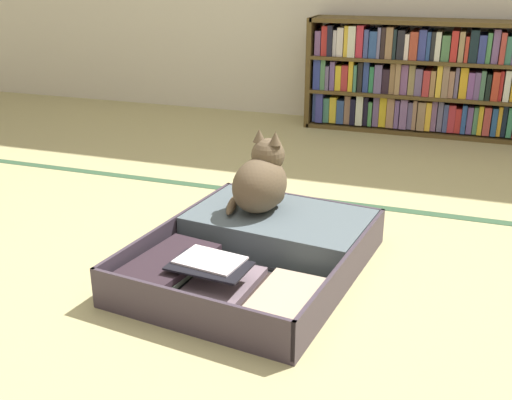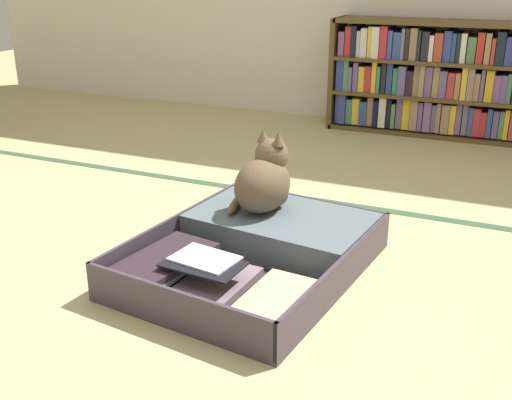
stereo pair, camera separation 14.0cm
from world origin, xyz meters
The scene contains 5 objects.
ground_plane centered at (0.00, 0.00, 0.00)m, with size 10.00×10.00×0.00m, color tan.
tatami_border centered at (0.00, 0.90, 0.00)m, with size 4.80×0.05×0.00m.
bookshelf centered at (0.32, 2.24, 0.32)m, with size 1.53×0.28×0.66m.
open_suitcase centered at (-0.09, 0.27, 0.05)m, with size 0.74×0.90×0.13m.
black_cat centered at (-0.14, 0.42, 0.24)m, with size 0.24×0.27×0.29m.
Camera 1 is at (0.51, -1.49, 0.95)m, focal length 42.69 mm.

